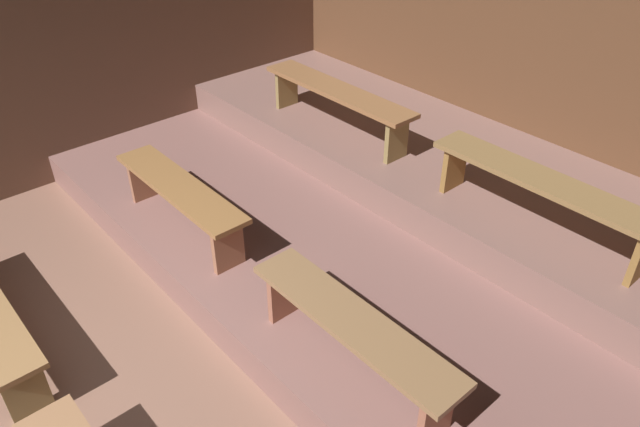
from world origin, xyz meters
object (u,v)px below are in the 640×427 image
at_px(bench_lower_left, 180,194).
at_px(bench_middle_right, 543,189).
at_px(bench_lower_right, 353,330).
at_px(bench_middle_left, 337,97).

relative_size(bench_lower_left, bench_middle_right, 0.87).
distance_m(bench_lower_left, bench_lower_right, 2.09).
relative_size(bench_lower_left, bench_lower_right, 1.00).
relative_size(bench_lower_left, bench_middle_left, 0.87).
distance_m(bench_lower_left, bench_middle_right, 2.90).
distance_m(bench_lower_right, bench_middle_left, 2.90).
bearing_deg(bench_lower_right, bench_lower_left, 180.00).
bearing_deg(bench_middle_right, bench_lower_left, -139.37).
bearing_deg(bench_middle_right, bench_middle_left, 180.00).
xyz_separation_m(bench_lower_right, bench_middle_left, (-2.19, 1.87, 0.31)).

